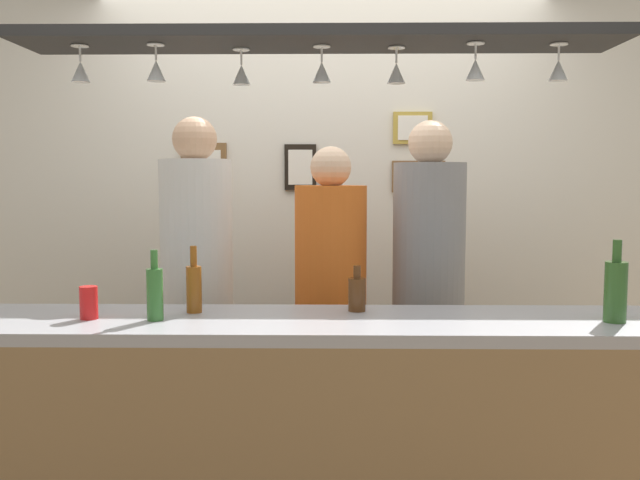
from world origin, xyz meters
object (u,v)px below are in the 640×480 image
Objects in this scene: bottle_champagne_green at (616,290)px; bottle_beer_brown_stubby at (357,293)px; person_left_white_patterned_shirt at (197,265)px; picture_frame_caricature at (204,173)px; picture_frame_crest at (300,167)px; drink_can at (89,303)px; person_right_grey_shirt at (428,268)px; person_middle_orange_shirt at (331,285)px; picture_frame_upper_small at (413,128)px; bottle_beer_green_import at (155,292)px; picture_frame_lower_pair at (418,177)px; bottle_beer_amber_tall at (194,287)px.

bottle_champagne_green is 1.67× the size of bottle_beer_brown_stubby.
person_left_white_patterned_shirt is 0.94m from bottle_beer_brown_stubby.
picture_frame_caricature is (-0.83, 1.27, 0.48)m from bottle_beer_brown_stubby.
drink_can is at bearing -116.75° from picture_frame_crest.
picture_frame_caricature reaches higher than bottle_beer_brown_stubby.
bottle_beer_brown_stubby is at bearing -77.67° from picture_frame_crest.
person_middle_orange_shirt is at bearing 180.00° from person_right_grey_shirt.
person_middle_orange_shirt is 4.83× the size of picture_frame_caricature.
picture_frame_upper_small reaches higher than picture_frame_crest.
bottle_champagne_green reaches higher than bottle_beer_green_import.
picture_frame_crest is 0.87× the size of picture_frame_lower_pair.
bottle_beer_green_import is at bearing -130.33° from person_middle_orange_shirt.
picture_frame_upper_small is (1.10, 0.69, 0.70)m from person_left_white_patterned_shirt.
picture_frame_lower_pair reaches higher than bottle_beer_amber_tall.
bottle_champagne_green is at bearing -69.94° from picture_frame_lower_pair.
picture_frame_lower_pair reaches higher than bottle_beer_brown_stubby.
person_right_grey_shirt is at bearing 28.51° from drink_can.
bottle_beer_amber_tall and bottle_beer_green_import have the same top height.
bottle_champagne_green is at bearing -39.66° from picture_frame_caricature.
person_right_grey_shirt is 0.99m from picture_frame_upper_small.
person_left_white_patterned_shirt is 1.08× the size of person_middle_orange_shirt.
bottle_beer_green_import is 1.52m from picture_frame_caricature.
bottle_champagne_green is 0.88× the size of picture_frame_caricature.
bottle_beer_brown_stubby is 0.60× the size of picture_frame_lower_pair.
bottle_beer_amber_tall is (-0.53, -0.61, 0.09)m from person_middle_orange_shirt.
bottle_beer_green_import is at bearing -86.75° from picture_frame_caricature.
picture_frame_caricature is at bearing 180.00° from picture_frame_upper_small.
picture_frame_lower_pair is (0.40, 1.27, 0.46)m from bottle_beer_brown_stubby.
picture_frame_lower_pair is (0.04, 0.00, -0.27)m from picture_frame_upper_small.
bottle_beer_brown_stubby is (0.74, -0.57, -0.03)m from person_left_white_patterned_shirt.
person_right_grey_shirt is 14.44× the size of drink_can.
person_middle_orange_shirt is at bearing -123.68° from picture_frame_upper_small.
bottle_beer_amber_tall is at bearing 174.40° from bottle_champagne_green.
picture_frame_upper_small is at bearing 46.53° from drink_can.
bottle_beer_green_import is 1.95m from picture_frame_upper_small.
picture_frame_upper_small is at bearing 0.00° from picture_frame_caricature.
picture_frame_caricature is at bearing 180.00° from picture_frame_lower_pair.
person_left_white_patterned_shirt reaches higher than bottle_champagne_green.
picture_frame_crest is 0.67m from picture_frame_lower_pair.
person_left_white_patterned_shirt is at bearing -148.60° from picture_frame_lower_pair.
person_left_white_patterned_shirt is 1.83m from bottle_champagne_green.
person_right_grey_shirt is at bearing 0.00° from person_middle_orange_shirt.
picture_frame_caricature is (-1.19, 0.00, -0.25)m from picture_frame_upper_small.
picture_frame_lower_pair is at bearing 51.71° from bottle_beer_amber_tall.
person_middle_orange_shirt is 6.31× the size of bottle_beer_green_import.
drink_can is (-1.36, -0.74, -0.03)m from person_right_grey_shirt.
person_left_white_patterned_shirt is at bearing -147.77° from picture_frame_upper_small.
bottle_beer_amber_tall reaches higher than drink_can.
picture_frame_crest is (0.72, 1.43, 0.52)m from drink_can.
person_middle_orange_shirt is 0.93× the size of person_right_grey_shirt.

